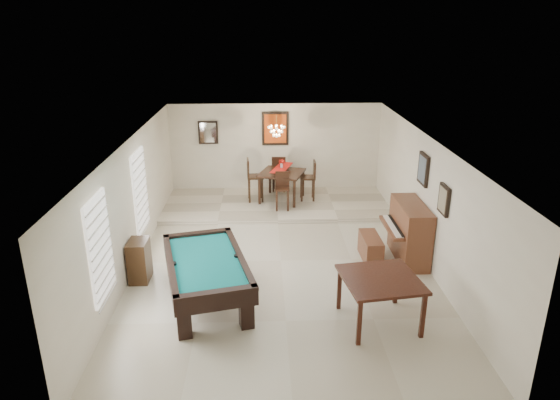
{
  "coord_description": "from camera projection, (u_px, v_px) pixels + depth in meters",
  "views": [
    {
      "loc": [
        -0.35,
        -9.49,
        4.83
      ],
      "look_at": [
        0.0,
        0.6,
        1.15
      ],
      "focal_mm": 32.0,
      "sensor_mm": 36.0,
      "label": 1
    }
  ],
  "objects": [
    {
      "name": "window_left_rear",
      "position": [
        140.0,
        191.0,
        10.56
      ],
      "size": [
        0.06,
        1.0,
        1.7
      ],
      "primitive_type": "cube",
      "color": "white",
      "rests_on": "wall_left"
    },
    {
      "name": "dining_table",
      "position": [
        282.0,
        184.0,
        13.62
      ],
      "size": [
        1.4,
        1.4,
        0.92
      ],
      "primitive_type": null,
      "rotation": [
        0.0,
        0.0,
        -0.32
      ],
      "color": "black",
      "rests_on": "dining_step"
    },
    {
      "name": "back_painting",
      "position": [
        275.0,
        129.0,
        14.11
      ],
      "size": [
        0.75,
        0.06,
        0.95
      ],
      "primitive_type": "cube",
      "color": "#D84C14",
      "rests_on": "wall_back"
    },
    {
      "name": "ceiling",
      "position": [
        281.0,
        141.0,
        9.68
      ],
      "size": [
        6.0,
        9.0,
        0.04
      ],
      "primitive_type": "cube",
      "color": "white",
      "rests_on": "wall_back"
    },
    {
      "name": "right_picture_lower",
      "position": [
        444.0,
        200.0,
        9.15
      ],
      "size": [
        0.06,
        0.45,
        0.55
      ],
      "primitive_type": "cube",
      "color": "gray",
      "rests_on": "wall_right"
    },
    {
      "name": "back_mirror",
      "position": [
        208.0,
        133.0,
        14.08
      ],
      "size": [
        0.55,
        0.06,
        0.65
      ],
      "primitive_type": "cube",
      "color": "white",
      "rests_on": "wall_back"
    },
    {
      "name": "piano_bench",
      "position": [
        371.0,
        248.0,
        10.57
      ],
      "size": [
        0.37,
        0.93,
        0.51
      ],
      "primitive_type": "cube",
      "rotation": [
        0.0,
        0.0,
        0.02
      ],
      "color": "brown",
      "rests_on": "ground_plane"
    },
    {
      "name": "wall_front",
      "position": [
        295.0,
        335.0,
        5.9
      ],
      "size": [
        6.0,
        0.04,
        2.6
      ],
      "primitive_type": "cube",
      "color": "silver",
      "rests_on": "ground_plane"
    },
    {
      "name": "upright_piano",
      "position": [
        403.0,
        232.0,
        10.47
      ],
      "size": [
        0.83,
        1.47,
        1.23
      ],
      "primitive_type": null,
      "color": "brown",
      "rests_on": "ground_plane"
    },
    {
      "name": "chandelier",
      "position": [
        276.0,
        127.0,
        12.83
      ],
      "size": [
        0.44,
        0.44,
        0.6
      ],
      "primitive_type": null,
      "color": "#FFE5B2",
      "rests_on": "ceiling"
    },
    {
      "name": "apothecary_chest",
      "position": [
        139.0,
        261.0,
        9.67
      ],
      "size": [
        0.37,
        0.55,
        0.82
      ],
      "primitive_type": "cube",
      "color": "black",
      "rests_on": "ground_plane"
    },
    {
      "name": "ground_plane",
      "position": [
        281.0,
        261.0,
        10.58
      ],
      "size": [
        6.0,
        9.0,
        0.02
      ],
      "primitive_type": "cube",
      "color": "beige"
    },
    {
      "name": "wall_right",
      "position": [
        427.0,
        201.0,
        10.23
      ],
      "size": [
        0.04,
        9.0,
        2.6
      ],
      "primitive_type": "cube",
      "color": "silver",
      "rests_on": "ground_plane"
    },
    {
      "name": "window_left_front",
      "position": [
        100.0,
        248.0,
        7.93
      ],
      "size": [
        0.06,
        1.0,
        1.7
      ],
      "primitive_type": "cube",
      "color": "white",
      "rests_on": "wall_left"
    },
    {
      "name": "pool_table",
      "position": [
        207.0,
        281.0,
        8.93
      ],
      "size": [
        1.87,
        2.69,
        0.82
      ],
      "primitive_type": null,
      "rotation": [
        0.0,
        0.0,
        0.24
      ],
      "color": "black",
      "rests_on": "ground_plane"
    },
    {
      "name": "right_picture_upper",
      "position": [
        423.0,
        169.0,
        10.3
      ],
      "size": [
        0.06,
        0.55,
        0.65
      ],
      "primitive_type": "cube",
      "color": "slate",
      "rests_on": "wall_right"
    },
    {
      "name": "wall_back",
      "position": [
        275.0,
        149.0,
        14.35
      ],
      "size": [
        6.0,
        0.04,
        2.6
      ],
      "primitive_type": "cube",
      "color": "silver",
      "rests_on": "ground_plane"
    },
    {
      "name": "wall_left",
      "position": [
        132.0,
        205.0,
        10.03
      ],
      "size": [
        0.04,
        9.0,
        2.6
      ],
      "primitive_type": "cube",
      "color": "silver",
      "rests_on": "ground_plane"
    },
    {
      "name": "dining_step",
      "position": [
        277.0,
        204.0,
        13.61
      ],
      "size": [
        6.0,
        2.5,
        0.12
      ],
      "primitive_type": "cube",
      "color": "beige",
      "rests_on": "ground_plane"
    },
    {
      "name": "flower_vase",
      "position": [
        282.0,
        164.0,
        13.42
      ],
      "size": [
        0.17,
        0.17,
        0.24
      ],
      "primitive_type": null,
      "rotation": [
        0.0,
        0.0,
        -0.25
      ],
      "color": "#A6140E",
      "rests_on": "dining_table"
    },
    {
      "name": "dining_chair_west",
      "position": [
        255.0,
        180.0,
        13.54
      ],
      "size": [
        0.46,
        0.46,
        1.18
      ],
      "primitive_type": null,
      "rotation": [
        0.0,
        0.0,
        1.64
      ],
      "color": "black",
      "rests_on": "dining_step"
    },
    {
      "name": "dining_chair_north",
      "position": [
        279.0,
        173.0,
        14.34
      ],
      "size": [
        0.42,
        0.42,
        1.05
      ],
      "primitive_type": null,
      "rotation": [
        0.0,
        0.0,
        3.07
      ],
      "color": "black",
      "rests_on": "dining_step"
    },
    {
      "name": "dining_chair_south",
      "position": [
        282.0,
        191.0,
        12.93
      ],
      "size": [
        0.38,
        0.38,
        0.98
      ],
      "primitive_type": null,
      "rotation": [
        0.0,
        0.0,
        -0.03
      ],
      "color": "black",
      "rests_on": "dining_step"
    },
    {
      "name": "dining_chair_east",
      "position": [
        308.0,
        180.0,
        13.62
      ],
      "size": [
        0.41,
        0.41,
        1.09
      ],
      "primitive_type": null,
      "rotation": [
        0.0,
        0.0,
        -1.59
      ],
      "color": "black",
      "rests_on": "dining_step"
    },
    {
      "name": "square_table",
      "position": [
        379.0,
        300.0,
        8.29
      ],
      "size": [
        1.38,
        1.38,
        0.84
      ],
      "primitive_type": null,
      "rotation": [
        0.0,
        0.0,
        0.15
      ],
      "color": "black",
      "rests_on": "ground_plane"
    }
  ]
}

